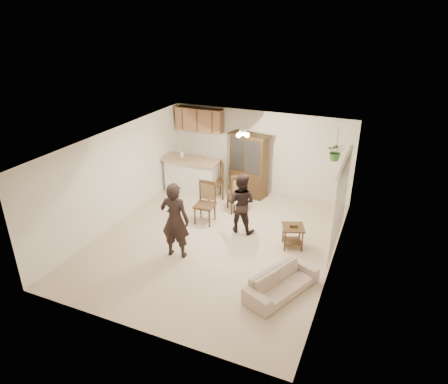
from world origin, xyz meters
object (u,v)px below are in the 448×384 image
at_px(sofa, 282,277).
at_px(adult, 175,220).
at_px(child, 241,207).
at_px(chair_bar, 205,211).
at_px(side_table, 293,236).
at_px(chair_hutch_left, 215,188).
at_px(chair_hutch_right, 237,200).
at_px(china_hutch, 249,166).

bearing_deg(sofa, adult, 106.25).
xyz_separation_m(child, chair_bar, (-1.02, 0.05, -0.36)).
bearing_deg(child, chair_bar, -2.96).
relative_size(side_table, chair_hutch_left, 0.57).
distance_m(sofa, chair_bar, 3.33).
bearing_deg(chair_hutch_left, chair_hutch_right, 26.60).
distance_m(child, china_hutch, 2.23).
height_order(adult, chair_hutch_right, adult).
bearing_deg(chair_bar, sofa, -41.13).
bearing_deg(chair_bar, child, -6.46).
height_order(adult, child, adult).
bearing_deg(chair_bar, adult, -91.03).
relative_size(child, side_table, 2.10).
relative_size(side_table, chair_bar, 0.58).
bearing_deg(chair_bar, china_hutch, 74.13).
relative_size(sofa, child, 1.39).
height_order(adult, side_table, adult).
bearing_deg(chair_hutch_left, adult, -25.07).
bearing_deg(side_table, chair_hutch_right, 146.75).
distance_m(sofa, adult, 2.65).
relative_size(adult, china_hutch, 0.95).
bearing_deg(chair_hutch_right, chair_hutch_left, -67.41).
bearing_deg(chair_hutch_right, child, 78.56).
relative_size(sofa, chair_hutch_left, 1.67).
relative_size(adult, side_table, 2.80).
xyz_separation_m(adult, chair_hutch_right, (0.44, 2.63, -0.58)).
bearing_deg(child, chair_hutch_right, -64.28).
distance_m(china_hutch, chair_bar, 2.23).
bearing_deg(child, china_hutch, -75.39).
bearing_deg(china_hutch, adult, -82.85).
bearing_deg(chair_hutch_right, sofa, 87.98).
bearing_deg(china_hutch, sofa, -49.14).
relative_size(china_hutch, chair_hutch_right, 1.66).
xyz_separation_m(chair_bar, chair_hutch_right, (0.52, 0.97, 0.01)).
xyz_separation_m(china_hutch, chair_hutch_right, (0.08, -1.13, -0.62)).
relative_size(sofa, adult, 1.04).
height_order(child, side_table, child).
distance_m(adult, chair_hutch_right, 2.73).
bearing_deg(sofa, china_hutch, 52.17).
relative_size(child, china_hutch, 0.71).
distance_m(child, side_table, 1.48).
relative_size(chair_hutch_left, chair_hutch_right, 0.98).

